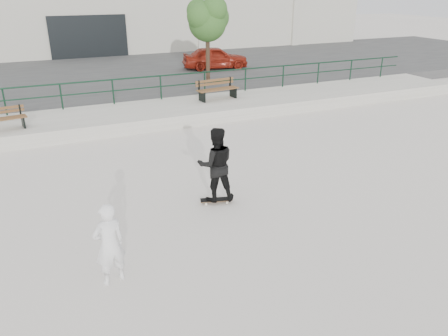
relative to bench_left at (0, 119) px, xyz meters
name	(u,v)px	position (x,y,z in m)	size (l,w,h in m)	color
ground	(261,238)	(5.12, -8.86, -0.87)	(120.00, 120.00, 0.00)	white
ledge	(147,115)	(5.12, 0.64, -0.62)	(30.00, 3.00, 0.50)	beige
parking_strip	(108,77)	(5.12, 9.14, -0.62)	(60.00, 14.00, 0.50)	#3F3F3F
railing	(137,84)	(5.12, 1.94, 0.37)	(28.00, 0.06, 1.03)	#133522
bench_left	(0,119)	(0.00, 0.00, 0.00)	(1.68, 0.73, 0.75)	brown
bench_right	(217,89)	(8.32, 1.01, 0.05)	(1.88, 0.74, 0.84)	brown
tree	(208,18)	(9.38, 4.58, 2.68)	(2.29, 2.04, 4.07)	#483324
red_car	(215,58)	(11.09, 7.76, 0.27)	(1.50, 3.73, 1.27)	maroon
skateboard	(216,200)	(4.89, -6.93, -0.80)	(0.80, 0.41, 0.09)	black
standing_skater	(216,165)	(4.89, -6.93, 0.15)	(0.90, 0.70, 1.86)	black
seated_skater	(109,244)	(1.94, -9.05, -0.08)	(0.58, 0.38, 1.58)	white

